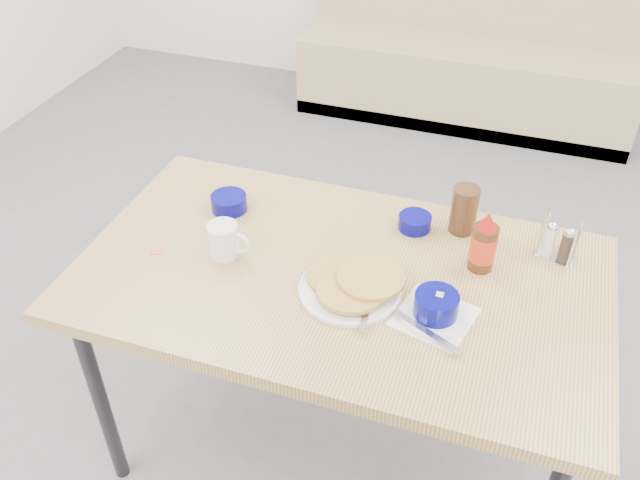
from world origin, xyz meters
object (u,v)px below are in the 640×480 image
(grits_setting, at_px, (436,308))
(syrup_bottle, at_px, (483,245))
(pancake_plate, at_px, (352,285))
(creamer_bowl, at_px, (229,203))
(booth_bench, at_px, (469,56))
(butter_bowl, at_px, (415,222))
(dining_table, at_px, (339,290))
(amber_tumbler, at_px, (464,210))
(condiment_caddy, at_px, (558,244))
(coffee_mug, at_px, (225,240))

(grits_setting, bearing_deg, syrup_bottle, 71.52)
(pancake_plate, relative_size, creamer_bowl, 2.60)
(booth_bench, height_order, creamer_bowl, booth_bench)
(pancake_plate, distance_m, creamer_bowl, 0.50)
(grits_setting, bearing_deg, butter_bowl, 110.22)
(dining_table, xyz_separation_m, amber_tumbler, (0.27, 0.29, 0.13))
(condiment_caddy, height_order, syrup_bottle, syrup_bottle)
(creamer_bowl, bearing_deg, pancake_plate, -26.88)
(amber_tumbler, xyz_separation_m, condiment_caddy, (0.26, -0.04, -0.03))
(dining_table, bearing_deg, creamer_bowl, 156.62)
(booth_bench, height_order, syrup_bottle, booth_bench)
(grits_setting, distance_m, creamer_bowl, 0.72)
(condiment_caddy, bearing_deg, butter_bowl, -164.97)
(creamer_bowl, bearing_deg, coffee_mug, -67.66)
(booth_bench, relative_size, amber_tumbler, 13.41)
(pancake_plate, bearing_deg, condiment_caddy, 32.53)
(dining_table, bearing_deg, syrup_bottle, 22.66)
(amber_tumbler, distance_m, condiment_caddy, 0.27)
(condiment_caddy, bearing_deg, creamer_bowl, -159.36)
(coffee_mug, height_order, grits_setting, coffee_mug)
(dining_table, relative_size, condiment_caddy, 11.20)
(coffee_mug, relative_size, syrup_bottle, 0.69)
(creamer_bowl, bearing_deg, amber_tumbler, 10.20)
(dining_table, relative_size, butter_bowl, 14.87)
(coffee_mug, height_order, butter_bowl, coffee_mug)
(dining_table, xyz_separation_m, coffee_mug, (-0.32, -0.02, 0.11))
(grits_setting, bearing_deg, creamer_bowl, 158.99)
(dining_table, distance_m, syrup_bottle, 0.40)
(booth_bench, distance_m, butter_bowl, 2.32)
(butter_bowl, bearing_deg, pancake_plate, -106.75)
(butter_bowl, bearing_deg, creamer_bowl, -171.02)
(pancake_plate, distance_m, grits_setting, 0.22)
(booth_bench, relative_size, dining_table, 1.36)
(pancake_plate, distance_m, coffee_mug, 0.37)
(butter_bowl, xyz_separation_m, condiment_caddy, (0.39, -0.00, 0.02))
(grits_setting, xyz_separation_m, amber_tumbler, (0.00, 0.38, 0.04))
(condiment_caddy, distance_m, syrup_bottle, 0.22)
(grits_setting, relative_size, creamer_bowl, 2.15)
(booth_bench, bearing_deg, grits_setting, -84.10)
(grits_setting, xyz_separation_m, syrup_bottle, (0.08, 0.23, 0.05))
(syrup_bottle, bearing_deg, coffee_mug, -165.99)
(booth_bench, relative_size, syrup_bottle, 10.64)
(dining_table, relative_size, pancake_plate, 5.06)
(syrup_bottle, bearing_deg, creamer_bowl, 177.84)
(creamer_bowl, xyz_separation_m, amber_tumbler, (0.67, 0.12, 0.05))
(grits_setting, distance_m, condiment_caddy, 0.43)
(booth_bench, distance_m, amber_tumbler, 2.31)
(syrup_bottle, bearing_deg, dining_table, -157.34)
(booth_bench, height_order, condiment_caddy, booth_bench)
(booth_bench, height_order, coffee_mug, booth_bench)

